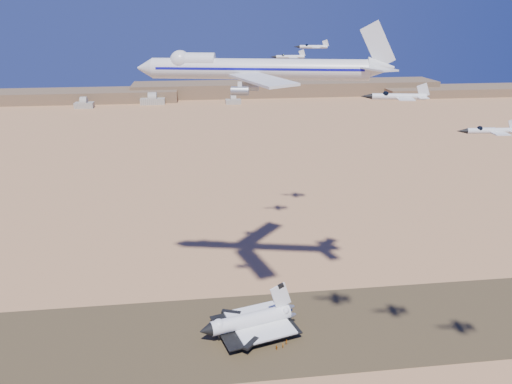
{
  "coord_description": "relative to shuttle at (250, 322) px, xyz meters",
  "views": [
    {
      "loc": [
        -10.61,
        -149.72,
        108.2
      ],
      "look_at": [
        9.43,
        8.0,
        50.83
      ],
      "focal_mm": 35.0,
      "sensor_mm": 36.0,
      "label": 1
    }
  ],
  "objects": [
    {
      "name": "ridgeline",
      "position": [
        59.01,
        527.04,
        2.87
      ],
      "size": [
        960.0,
        90.0,
        18.0
      ],
      "color": "brown",
      "rests_on": "ground"
    },
    {
      "name": "shuttle",
      "position": [
        0.0,
        0.0,
        0.0
      ],
      "size": [
        36.14,
        28.0,
        17.68
      ],
      "rotation": [
        0.0,
        0.0,
        0.26
      ],
      "color": "white",
      "rests_on": "runway"
    },
    {
      "name": "crew_a",
      "position": [
        10.2,
        -9.91,
        -3.74
      ],
      "size": [
        0.63,
        0.8,
        1.92
      ],
      "primitive_type": "imported",
      "rotation": [
        0.0,
        0.0,
        1.85
      ],
      "color": "#C5600B",
      "rests_on": "runway"
    },
    {
      "name": "hangars",
      "position": [
        -70.3,
        478.16,
        0.08
      ],
      "size": [
        200.5,
        29.5,
        30.0
      ],
      "color": "#A5A092",
      "rests_on": "ground"
    },
    {
      "name": "carrier_747",
      "position": [
        2.17,
        11.56,
        86.5
      ],
      "size": [
        82.38,
        62.28,
        20.47
      ],
      "rotation": [
        0.0,
        0.0,
        -0.21
      ],
      "color": "silver"
    },
    {
      "name": "chase_jet_e",
      "position": [
        23.79,
        60.67,
        86.1
      ],
      "size": [
        14.74,
        7.93,
        3.67
      ],
      "rotation": [
        0.0,
        0.0,
        -0.06
      ],
      "color": "silver"
    },
    {
      "name": "chase_jet_f",
      "position": [
        38.09,
        79.27,
        88.86
      ],
      "size": [
        15.63,
        8.75,
        3.92
      ],
      "rotation": [
        0.0,
        0.0,
        -0.17
      ],
      "color": "silver"
    },
    {
      "name": "crew_b",
      "position": [
        11.76,
        -8.09,
        -3.76
      ],
      "size": [
        0.57,
        0.93,
        1.87
      ],
      "primitive_type": "imported",
      "rotation": [
        0.0,
        0.0,
        1.62
      ],
      "color": "#C5600B",
      "rests_on": "runway"
    },
    {
      "name": "chase_jet_b",
      "position": [
        50.28,
        -45.87,
        78.05
      ],
      "size": [
        14.49,
        7.87,
        3.61
      ],
      "rotation": [
        0.0,
        0.0,
        -0.09
      ],
      "color": "silver"
    },
    {
      "name": "runway",
      "position": [
        -6.31,
        -0.27,
        -4.72
      ],
      "size": [
        600.0,
        50.0,
        0.06
      ],
      "primitive_type": "cube",
      "color": "#4D3E26",
      "rests_on": "ground"
    },
    {
      "name": "chase_jet_a",
      "position": [
        30.15,
        -39.17,
        85.16
      ],
      "size": [
        15.61,
        8.77,
        3.92
      ],
      "rotation": [
        0.0,
        0.0,
        -0.18
      ],
      "color": "silver"
    },
    {
      "name": "crew_c",
      "position": [
        7.84,
        -10.75,
        -3.76
      ],
      "size": [
        1.07,
        1.23,
        1.88
      ],
      "primitive_type": "imported",
      "rotation": [
        0.0,
        0.0,
        2.15
      ],
      "color": "#C5600B",
      "rests_on": "runway"
    },
    {
      "name": "ground",
      "position": [
        -6.31,
        -0.27,
        -4.75
      ],
      "size": [
        1200.0,
        1200.0,
        0.0
      ],
      "primitive_type": "plane",
      "color": "tan",
      "rests_on": "ground"
    }
  ]
}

